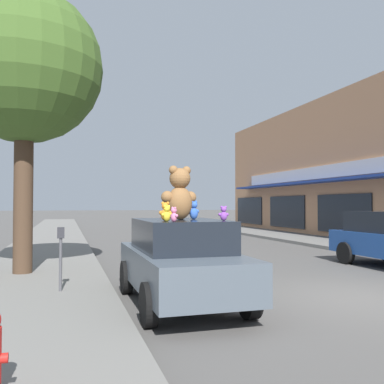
{
  "coord_description": "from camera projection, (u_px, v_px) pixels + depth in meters",
  "views": [
    {
      "loc": [
        -5.65,
        -7.21,
        1.87
      ],
      "look_at": [
        -2.38,
        3.85,
        2.21
      ],
      "focal_mm": 40.0,
      "sensor_mm": 36.0,
      "label": 1
    }
  ],
  "objects": [
    {
      "name": "street_tree",
      "position": [
        25.0,
        68.0,
        10.91
      ],
      "size": [
        3.94,
        3.94,
        7.23
      ],
      "color": "#473323",
      "rests_on": "sidewalk_near"
    },
    {
      "name": "parking_meter",
      "position": [
        61.0,
        250.0,
        8.54
      ],
      "size": [
        0.14,
        0.1,
        1.27
      ],
      "color": "#4C4C51",
      "rests_on": "sidewalk_near"
    },
    {
      "name": "teddy_bear_blue",
      "position": [
        194.0,
        210.0,
        8.23
      ],
      "size": [
        0.27,
        0.21,
        0.36
      ],
      "rotation": [
        0.0,
        0.0,
        3.57
      ],
      "color": "blue",
      "rests_on": "plush_art_car"
    },
    {
      "name": "teddy_bear_yellow",
      "position": [
        167.0,
        214.0,
        7.18
      ],
      "size": [
        0.21,
        0.15,
        0.28
      ],
      "rotation": [
        0.0,
        0.0,
        3.47
      ],
      "color": "yellow",
      "rests_on": "plush_art_car"
    },
    {
      "name": "teddy_bear_purple",
      "position": [
        224.0,
        214.0,
        7.53
      ],
      "size": [
        0.2,
        0.12,
        0.26
      ],
      "rotation": [
        0.0,
        0.0,
        3.03
      ],
      "color": "purple",
      "rests_on": "plush_art_car"
    },
    {
      "name": "teddy_bear_giant",
      "position": [
        180.0,
        194.0,
        8.1
      ],
      "size": [
        0.77,
        0.52,
        1.02
      ],
      "rotation": [
        0.0,
        0.0,
        3.4
      ],
      "color": "olive",
      "rests_on": "plush_art_car"
    },
    {
      "name": "teddy_bear_white",
      "position": [
        182.0,
        209.0,
        8.51
      ],
      "size": [
        0.25,
        0.28,
        0.38
      ],
      "rotation": [
        0.0,
        0.0,
        4.07
      ],
      "color": "white",
      "rests_on": "plush_art_car"
    },
    {
      "name": "teddy_bear_orange",
      "position": [
        165.0,
        212.0,
        7.48
      ],
      "size": [
        0.24,
        0.21,
        0.34
      ],
      "rotation": [
        0.0,
        0.0,
        2.54
      ],
      "color": "orange",
      "rests_on": "plush_art_car"
    },
    {
      "name": "teddy_bear_teal",
      "position": [
        181.0,
        212.0,
        9.06
      ],
      "size": [
        0.15,
        0.2,
        0.26
      ],
      "rotation": [
        0.0,
        0.0,
        4.27
      ],
      "color": "teal",
      "rests_on": "plush_art_car"
    },
    {
      "name": "ground_plane",
      "position": [
        362.0,
        299.0,
        8.46
      ],
      "size": [
        260.0,
        260.0,
        0.0
      ],
      "primitive_type": "plane",
      "color": "#514F4C"
    },
    {
      "name": "plush_art_car",
      "position": [
        180.0,
        260.0,
        7.99
      ],
      "size": [
        1.88,
        4.14,
        1.59
      ],
      "rotation": [
        0.0,
        0.0,
        -0.0
      ],
      "color": "#4C5660",
      "rests_on": "ground_plane"
    },
    {
      "name": "teddy_bear_cream",
      "position": [
        193.0,
        212.0,
        8.8
      ],
      "size": [
        0.19,
        0.15,
        0.26
      ],
      "rotation": [
        0.0,
        0.0,
        2.69
      ],
      "color": "beige",
      "rests_on": "plush_art_car"
    },
    {
      "name": "sidewalk_near",
      "position": [
        21.0,
        320.0,
        6.67
      ],
      "size": [
        3.25,
        90.0,
        0.15
      ],
      "color": "slate",
      "rests_on": "ground_plane"
    },
    {
      "name": "teddy_bear_pink",
      "position": [
        174.0,
        215.0,
        6.96
      ],
      "size": [
        0.14,
        0.19,
        0.25
      ],
      "rotation": [
        0.0,
        0.0,
        1.95
      ],
      "color": "pink",
      "rests_on": "plush_art_car"
    }
  ]
}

